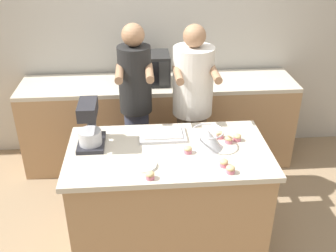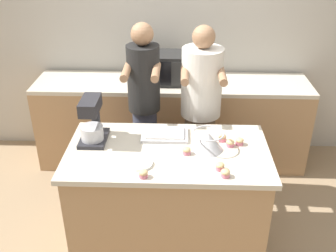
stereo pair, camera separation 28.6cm
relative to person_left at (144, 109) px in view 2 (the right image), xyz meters
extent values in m
plane|color=#937A5B|center=(0.23, -0.68, -0.89)|extent=(16.00, 16.00, 0.00)
cube|color=#B2ADA3|center=(0.23, 0.92, 0.46)|extent=(10.00, 0.06, 2.70)
cube|color=#A87F56|center=(0.23, -0.68, -0.47)|extent=(1.45, 0.78, 0.84)
cube|color=beige|center=(0.23, -0.68, -0.03)|extent=(1.51, 0.83, 0.04)
cube|color=#A87F56|center=(0.23, 0.57, -0.45)|extent=(2.80, 0.60, 0.88)
cube|color=beige|center=(0.23, 0.57, 0.01)|extent=(2.80, 0.60, 0.04)
cylinder|color=#33384C|center=(0.00, 0.00, -0.45)|extent=(0.22, 0.22, 0.89)
cylinder|color=black|center=(0.00, 0.00, 0.29)|extent=(0.28, 0.28, 0.58)
sphere|color=#936B4C|center=(0.00, 0.00, 0.67)|extent=(0.19, 0.19, 0.19)
cylinder|color=#936B4C|center=(-0.12, -0.17, 0.41)|extent=(0.06, 0.34, 0.06)
cylinder|color=#936B4C|center=(0.12, -0.17, 0.41)|extent=(0.06, 0.34, 0.06)
cylinder|color=brown|center=(0.50, 0.00, -0.47)|extent=(0.28, 0.28, 0.85)
cylinder|color=silver|center=(0.50, 0.00, 0.26)|extent=(0.35, 0.35, 0.61)
sphere|color=#936B4C|center=(0.50, 0.00, 0.66)|extent=(0.19, 0.19, 0.19)
cylinder|color=#936B4C|center=(0.35, -0.17, 0.39)|extent=(0.06, 0.34, 0.06)
cylinder|color=#936B4C|center=(0.65, -0.17, 0.39)|extent=(0.06, 0.34, 0.06)
cube|color=#232328|center=(-0.34, -0.55, 0.01)|extent=(0.20, 0.30, 0.03)
cylinder|color=#232328|center=(-0.34, -0.44, 0.13)|extent=(0.07, 0.07, 0.22)
cube|color=#232328|center=(-0.34, -0.57, 0.30)|extent=(0.13, 0.26, 0.10)
cylinder|color=#BCBCC1|center=(-0.34, -0.59, 0.08)|extent=(0.17, 0.17, 0.11)
cone|color=#BCBCC1|center=(0.53, -0.66, 0.06)|extent=(0.23, 0.23, 0.14)
torus|color=#BCBCC1|center=(0.53, -0.66, 0.13)|extent=(0.24, 0.24, 0.01)
cube|color=#BCBCC1|center=(0.20, -0.47, 0.00)|extent=(0.36, 0.24, 0.02)
cube|color=white|center=(0.20, -0.47, 0.02)|extent=(0.30, 0.19, 0.02)
cube|color=black|center=(0.11, 0.57, 0.18)|extent=(0.46, 0.33, 0.30)
cube|color=black|center=(0.07, 0.40, 0.18)|extent=(0.32, 0.01, 0.24)
cube|color=#2D2D2D|center=(0.28, 0.40, 0.18)|extent=(0.09, 0.01, 0.24)
cylinder|color=white|center=(0.05, -0.88, 0.00)|extent=(0.17, 0.17, 0.02)
cylinder|color=#D17084|center=(0.63, -1.00, 0.01)|extent=(0.06, 0.06, 0.03)
ellipsoid|color=tan|center=(0.63, -1.00, 0.03)|extent=(0.06, 0.06, 0.04)
cylinder|color=#D17084|center=(0.77, -0.58, 0.01)|extent=(0.06, 0.06, 0.03)
ellipsoid|color=tan|center=(0.77, -0.58, 0.03)|extent=(0.06, 0.06, 0.04)
cylinder|color=#D17084|center=(0.08, -1.03, 0.01)|extent=(0.06, 0.06, 0.03)
ellipsoid|color=tan|center=(0.08, -1.03, 0.03)|extent=(0.06, 0.06, 0.04)
cylinder|color=#D17084|center=(0.70, -0.61, 0.01)|extent=(0.06, 0.06, 0.03)
ellipsoid|color=tan|center=(0.70, -0.61, 0.03)|extent=(0.06, 0.06, 0.04)
cylinder|color=#D17084|center=(0.60, -0.92, 0.01)|extent=(0.06, 0.06, 0.03)
ellipsoid|color=tan|center=(0.60, -0.92, 0.03)|extent=(0.06, 0.06, 0.04)
cylinder|color=#D17084|center=(0.37, -0.73, 0.01)|extent=(0.06, 0.06, 0.03)
ellipsoid|color=tan|center=(0.37, -0.73, 0.03)|extent=(0.06, 0.06, 0.04)
cylinder|color=#D17084|center=(0.65, -0.53, 0.01)|extent=(0.06, 0.06, 0.03)
ellipsoid|color=tan|center=(0.65, -0.53, 0.03)|extent=(0.06, 0.06, 0.04)
camera|label=1|loc=(0.03, -3.15, 1.53)|focal=42.00mm
camera|label=2|loc=(0.32, -3.16, 1.53)|focal=42.00mm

